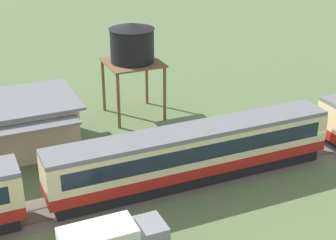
{
  "coord_description": "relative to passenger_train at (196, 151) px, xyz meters",
  "views": [
    {
      "loc": [
        -23.81,
        -27.97,
        18.81
      ],
      "look_at": [
        -9.62,
        4.06,
        3.14
      ],
      "focal_mm": 55.0,
      "sensor_mm": 36.0,
      "label": 1
    }
  ],
  "objects": [
    {
      "name": "ground_plane",
      "position": [
        9.16,
        -0.24,
        -2.22
      ],
      "size": [
        600.0,
        600.0,
        0.0
      ],
      "primitive_type": "plane",
      "color": "#566B42"
    },
    {
      "name": "passenger_train",
      "position": [
        0.0,
        0.0,
        0.0
      ],
      "size": [
        65.15,
        2.86,
        4.0
      ],
      "color": "#AD1E19",
      "rests_on": "ground_plane"
    },
    {
      "name": "water_tower",
      "position": [
        -0.0,
        12.56,
        4.38
      ],
      "size": [
        4.77,
        4.77,
        8.53
      ],
      "color": "brown",
      "rests_on": "ground_plane"
    },
    {
      "name": "railway_track",
      "position": [
        8.9,
        -0.0,
        -2.21
      ],
      "size": [
        120.16,
        3.6,
        0.04
      ],
      "color": "#665B51",
      "rests_on": "ground_plane"
    }
  ]
}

